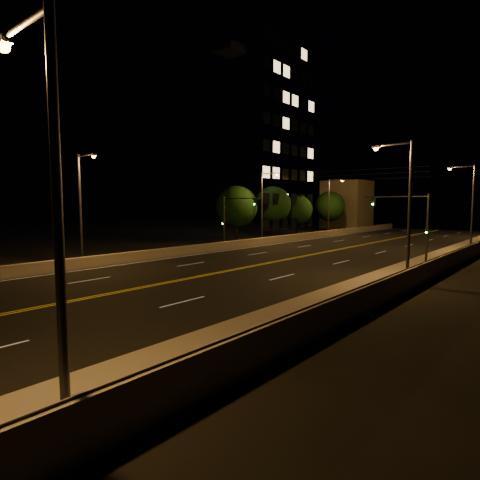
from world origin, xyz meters
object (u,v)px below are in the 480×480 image
Objects in this scene: streetlight_1 at (405,202)px; tree_3 at (330,206)px; tree_0 at (237,207)px; streetlight_5 at (264,203)px; traffic_signal_left at (231,216)px; streetlight_6 at (330,203)px; tree_1 at (273,205)px; streetlight_4 at (82,202)px; tree_2 at (298,210)px; streetlight_0 at (50,198)px; building_tower at (230,145)px; streetlight_2 at (470,203)px; traffic_signal_right at (413,221)px.

streetlight_1 is 1.23× the size of tree_3.
streetlight_5 is at bearing 7.26° from tree_0.
streetlight_1 and streetlight_5 have the same top height.
streetlight_1 reaches higher than traffic_signal_left.
streetlight_6 is 1.16× the size of tree_1.
tree_3 is (-4.00, 48.71, -0.58)m from streetlight_4.
tree_1 reaches higher than tree_2.
streetlight_0 is 1.21× the size of tree_0.
building_tower is 16.03m from tree_2.
streetlight_1 is 36.73m from tree_1.
tree_1 is 14.99m from tree_3.
streetlight_2 is 1.00× the size of streetlight_6.
streetlight_6 is 5.19m from tree_2.
traffic_signal_left is at bearing 85.95° from streetlight_4.
traffic_signal_left is at bearing -148.42° from streetlight_2.
streetlight_6 is at bearing 90.00° from streetlight_5.
streetlight_0 reaches higher than tree_3.
streetlight_5 is (-21.42, 36.06, 0.00)m from streetlight_0.
streetlight_0 is at bearing -59.45° from tree_1.
tree_1 is (-5.85, 33.84, -0.31)m from streetlight_4.
streetlight_1 is at bearing -28.80° from tree_0.
streetlight_0 is 1.00× the size of streetlight_5.
traffic_signal_right is 41.89m from building_tower.
tree_0 is at bearing 126.43° from traffic_signal_left.
building_tower is 4.07× the size of tree_1.
tree_0 is 1.15× the size of tree_2.
streetlight_4 is at bearing -94.05° from traffic_signal_left.
streetlight_0 is 24.74m from streetlight_4.
traffic_signal_right is at bearing -16.18° from tree_0.
streetlight_2 reaches higher than tree_2.
streetlight_6 is 1.21× the size of tree_0.
streetlight_0 reaches higher than tree_1.
streetlight_5 is at bearing 120.71° from streetlight_0.
streetlight_5 is at bearing -166.74° from streetlight_2.
streetlight_5 reaches higher than traffic_signal_right.
streetlight_5 is 17.46m from streetlight_6.
building_tower is at bearing 134.27° from tree_0.
tree_1 is at bearing 119.97° from streetlight_5.
tree_1 is at bearing 111.75° from traffic_signal_left.
streetlight_6 is at bearing 90.00° from streetlight_4.
tree_1 is 5.31m from tree_2.
streetlight_0 is 61.22m from building_tower.
streetlight_1 is at bearing -90.00° from streetlight_2.
building_tower is 20.62m from tree_3.
tree_2 is at bearing 158.59° from streetlight_2.
streetlight_2 is 27.75m from tree_1.
streetlight_5 is 1.53× the size of traffic_signal_left.
streetlight_4 is 48.88m from tree_3.
streetlight_1 is at bearing -77.55° from traffic_signal_right.
streetlight_0 is 1.00× the size of streetlight_6.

